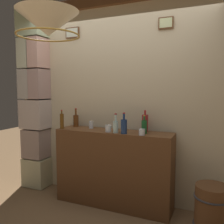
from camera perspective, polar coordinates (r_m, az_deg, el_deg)
panelled_rear_partition at (r=3.34m, az=2.16°, el=4.58°), size 3.36×0.15×2.81m
stone_pillar at (r=3.92m, az=-17.51°, el=3.20°), size 0.41×0.35×2.74m
bar_shelf_unit at (r=3.27m, az=0.36°, el=-13.09°), size 1.54×0.38×1.00m
liquor_bottle_vermouth at (r=3.51m, az=-8.50°, el=-1.93°), size 0.08×0.08×0.26m
liquor_bottle_sherry at (r=3.11m, az=7.77°, el=-2.54°), size 0.08×0.08×0.27m
liquor_bottle_bourbon at (r=2.99m, az=0.86°, el=-3.30°), size 0.06×0.06×0.24m
liquor_bottle_scotch at (r=2.93m, az=2.83°, el=-3.29°), size 0.08×0.08×0.26m
liquor_bottle_vodka at (r=3.36m, az=-11.74°, el=-2.05°), size 0.05×0.05×0.26m
liquor_bottle_whiskey at (r=2.97m, az=7.61°, el=-3.42°), size 0.07×0.07×0.23m
glass_tumbler_rocks at (r=2.87m, az=7.07°, el=-4.71°), size 0.07×0.07×0.07m
glass_tumbler_highball at (r=3.34m, az=-4.95°, el=-3.00°), size 0.06×0.06×0.10m
glass_tumbler_shot at (r=3.05m, az=-0.89°, el=-3.92°), size 0.08×0.08×0.09m
pendant_lamp at (r=2.47m, az=-14.86°, el=19.36°), size 0.59×0.59×0.51m
wooden_barrel at (r=2.91m, az=22.45°, el=-20.76°), size 0.37×0.37×0.55m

